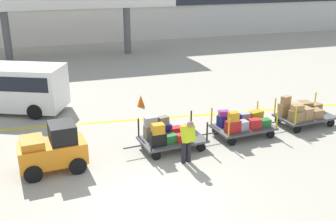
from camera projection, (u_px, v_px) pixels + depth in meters
The scene contains 9 objects.
ground_plane at pixel (151, 204), 11.38m from camera, with size 120.00×120.00×0.00m, color #A8A08E.
apron_lead_line at pixel (123, 121), 17.37m from camera, with size 20.60×0.20×0.01m, color yellow.
baggage_tug at pixel (53, 149), 12.99m from camera, with size 2.19×1.40×1.58m.
baggage_cart_lead at pixel (167, 135), 14.54m from camera, with size 3.05×1.61×1.21m.
baggage_cart_middle at pixel (242, 123), 15.67m from camera, with size 3.05×1.61×1.21m.
baggage_cart_tail at pixel (302, 112), 16.75m from camera, with size 3.05×1.61×1.24m.
baggage_handler at pixel (187, 139), 13.42m from camera, with size 0.48×0.50×1.56m.
shuttle_van at pixel (10, 85), 18.15m from camera, with size 5.15×3.75×2.10m.
safety_cone_far at pixel (141, 101), 19.05m from camera, with size 0.36×0.36×0.55m, color #EA590F.
Camera 1 is at (-2.51, -9.48, 6.36)m, focal length 43.48 mm.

